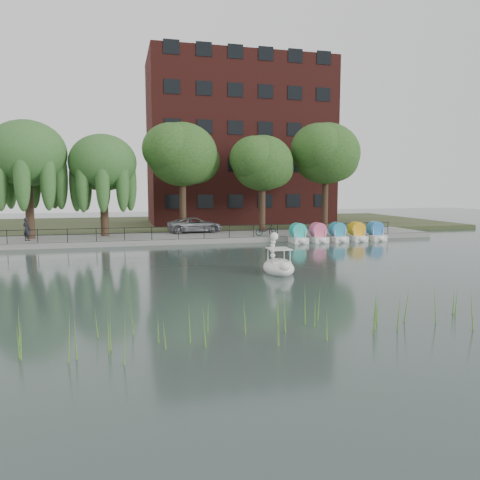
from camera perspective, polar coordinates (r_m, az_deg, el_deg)
name	(u,v)px	position (r m, az deg, el deg)	size (l,w,h in m)	color
ground_plane	(250,275)	(23.59, 1.24, -4.26)	(120.00, 120.00, 0.00)	#3F4D4B
promenade	(198,237)	(39.05, -5.09, 0.35)	(40.00, 6.00, 0.40)	gray
kerb	(205,241)	(36.16, -4.33, -0.15)	(40.00, 0.25, 0.40)	gray
land_strip	(178,224)	(52.86, -7.55, 1.94)	(60.00, 22.00, 0.36)	#47512D
railing	(204,229)	(36.26, -4.40, 1.37)	(32.00, 0.05, 1.00)	black
apartment_building	(239,142)	(54.15, -0.16, 11.83)	(20.00, 10.07, 18.00)	#4C1E16
willow_left	(27,154)	(39.47, -24.56, 9.55)	(5.88, 5.88, 9.01)	#473323
willow_mid	(103,163)	(39.37, -16.39, 8.97)	(5.32, 5.32, 8.15)	#473323
broadleaf_center	(182,155)	(40.73, -7.06, 10.25)	(6.00, 6.00, 9.25)	#473323
broadleaf_right	(262,164)	(41.70, 2.75, 9.28)	(5.40, 5.40, 8.32)	#473323
broadleaf_far	(326,154)	(45.00, 10.44, 10.27)	(6.30, 6.30, 9.71)	#473323
minivan	(195,224)	(40.89, -5.46, 1.98)	(5.48, 2.52, 1.52)	gray
bicycle	(266,229)	(38.25, 3.17, 1.29)	(1.72, 0.60, 1.00)	gray
pedestrian	(27,227)	(37.97, -24.56, 1.40)	(0.71, 0.48, 1.98)	black
swan_boat	(278,264)	(24.12, 4.68, -2.97)	(1.58, 2.51, 2.02)	white
pedal_boat_row	(338,234)	(38.48, 11.81, 0.75)	(7.95, 1.70, 1.40)	white
reed_bank	(391,308)	(15.72, 17.98, -7.92)	(24.00, 2.40, 1.20)	#669938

